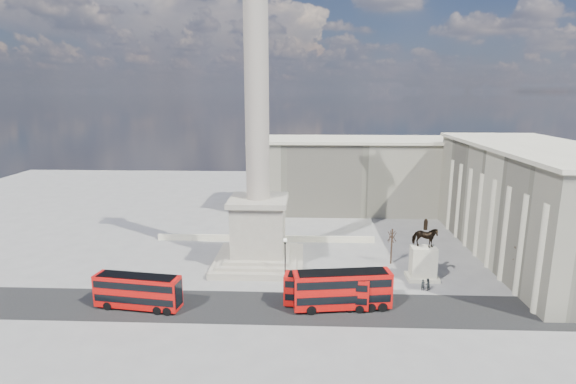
# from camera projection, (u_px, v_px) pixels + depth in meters

# --- Properties ---
(ground) EXTENTS (180.00, 180.00, 0.00)m
(ground) POSITION_uv_depth(u_px,v_px,m) (256.00, 276.00, 67.25)
(ground) COLOR gray
(ground) RESTS_ON ground
(asphalt_road) EXTENTS (120.00, 9.00, 0.01)m
(asphalt_road) POSITION_uv_depth(u_px,v_px,m) (286.00, 308.00, 57.30)
(asphalt_road) COLOR #262626
(asphalt_road) RESTS_ON ground
(nelsons_column) EXTENTS (14.00, 14.00, 49.85)m
(nelsons_column) POSITION_uv_depth(u_px,v_px,m) (258.00, 185.00, 69.30)
(nelsons_column) COLOR #AAA18D
(nelsons_column) RESTS_ON ground
(balustrade_wall) EXTENTS (40.00, 0.60, 1.10)m
(balustrade_wall) POSITION_uv_depth(u_px,v_px,m) (265.00, 238.00, 82.73)
(balustrade_wall) COLOR beige
(balustrade_wall) RESTS_ON ground
(building_east) EXTENTS (19.00, 46.00, 18.60)m
(building_east) POSITION_uv_depth(u_px,v_px,m) (536.00, 202.00, 73.15)
(building_east) COLOR #B2AD92
(building_east) RESTS_ON ground
(building_northeast) EXTENTS (51.00, 17.00, 16.60)m
(building_northeast) POSITION_uv_depth(u_px,v_px,m) (361.00, 174.00, 103.63)
(building_northeast) COLOR #B2AD92
(building_northeast) RESTS_ON ground
(red_bus_a) EXTENTS (11.24, 3.98, 4.46)m
(red_bus_a) POSITION_uv_depth(u_px,v_px,m) (138.00, 291.00, 56.63)
(red_bus_a) COLOR red
(red_bus_a) RESTS_ON ground
(red_bus_b) EXTENTS (10.85, 3.45, 4.33)m
(red_bus_b) POSITION_uv_depth(u_px,v_px,m) (327.00, 290.00, 57.03)
(red_bus_b) COLOR red
(red_bus_b) RESTS_ON ground
(red_bus_c) EXTENTS (12.56, 4.41, 4.99)m
(red_bus_c) POSITION_uv_depth(u_px,v_px,m) (343.00, 289.00, 56.51)
(red_bus_c) COLOR red
(red_bus_c) RESTS_ON ground
(victorian_lamp) EXTENTS (0.57, 0.57, 6.60)m
(victorian_lamp) POSITION_uv_depth(u_px,v_px,m) (285.00, 256.00, 64.37)
(victorian_lamp) COLOR black
(victorian_lamp) RESTS_ON ground
(equestrian_statue) EXTENTS (4.49, 3.37, 9.23)m
(equestrian_statue) POSITION_uv_depth(u_px,v_px,m) (423.00, 258.00, 65.40)
(equestrian_statue) COLOR beige
(equestrian_statue) RESTS_ON ground
(bare_tree_near) EXTENTS (1.65, 1.65, 7.22)m
(bare_tree_near) POSITION_uv_depth(u_px,v_px,m) (520.00, 252.00, 61.02)
(bare_tree_near) COLOR #332319
(bare_tree_near) RESTS_ON ground
(bare_tree_mid) EXTENTS (1.61, 1.61, 6.11)m
(bare_tree_mid) POSITION_uv_depth(u_px,v_px,m) (392.00, 235.00, 70.94)
(bare_tree_mid) COLOR #332319
(bare_tree_mid) RESTS_ON ground
(bare_tree_far) EXTENTS (1.58, 1.58, 6.46)m
(bare_tree_far) POSITION_uv_depth(u_px,v_px,m) (498.00, 223.00, 76.26)
(bare_tree_far) COLOR #332319
(bare_tree_far) RESTS_ON ground
(pedestrian_walking) EXTENTS (0.61, 0.43, 1.59)m
(pedestrian_walking) POSITION_uv_depth(u_px,v_px,m) (423.00, 285.00, 62.14)
(pedestrian_walking) COLOR #222827
(pedestrian_walking) RESTS_ON ground
(pedestrian_standing) EXTENTS (1.07, 1.04, 1.74)m
(pedestrian_standing) POSITION_uv_depth(u_px,v_px,m) (427.00, 284.00, 62.16)
(pedestrian_standing) COLOR #222827
(pedestrian_standing) RESTS_ON ground
(pedestrian_crossing) EXTENTS (0.88, 1.11, 1.76)m
(pedestrian_crossing) POSITION_uv_depth(u_px,v_px,m) (358.00, 279.00, 64.04)
(pedestrian_crossing) COLOR #222827
(pedestrian_crossing) RESTS_ON ground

